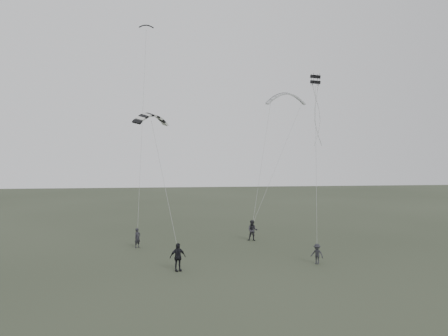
{
  "coord_description": "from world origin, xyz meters",
  "views": [
    {
      "loc": [
        -3.15,
        -32.02,
        8.03
      ],
      "look_at": [
        1.1,
        5.01,
        6.73
      ],
      "focal_mm": 35.0,
      "sensor_mm": 36.0,
      "label": 1
    }
  ],
  "objects": [
    {
      "name": "kite_dark_small",
      "position": [
        -5.71,
        10.3,
        20.11
      ],
      "size": [
        1.4,
        0.61,
        0.56
      ],
      "primitive_type": null,
      "rotation": [
        0.26,
        0.0,
        0.07
      ],
      "color": "black",
      "rests_on": "flyer_left"
    },
    {
      "name": "flyer_right",
      "position": [
        3.95,
        6.98,
        0.94
      ],
      "size": [
        1.06,
        0.91,
        1.89
      ],
      "primitive_type": "imported",
      "rotation": [
        0.0,
        0.0,
        -0.24
      ],
      "color": "#27262C",
      "rests_on": "ground"
    },
    {
      "name": "flyer_far",
      "position": [
        7.08,
        -1.78,
        0.73
      ],
      "size": [
        1.07,
        1.04,
        1.47
      ],
      "primitive_type": "imported",
      "rotation": [
        0.0,
        0.0,
        -0.73
      ],
      "color": "#25252A",
      "rests_on": "ground"
    },
    {
      "name": "kite_box",
      "position": [
        8.21,
        2.31,
        13.95
      ],
      "size": [
        0.82,
        0.88,
        0.79
      ],
      "primitive_type": null,
      "rotation": [
        0.18,
        0.0,
        0.42
      ],
      "color": "black",
      "rests_on": "flyer_far"
    },
    {
      "name": "kite_pale_large",
      "position": [
        9.38,
        16.04,
        14.64
      ],
      "size": [
        4.54,
        1.48,
        1.96
      ],
      "primitive_type": null,
      "rotation": [
        0.18,
        0.0,
        0.03
      ],
      "color": "#B4B7BA",
      "rests_on": "flyer_right"
    },
    {
      "name": "flyer_center",
      "position": [
        -2.93,
        -2.52,
        0.95
      ],
      "size": [
        1.21,
        0.81,
        1.91
      ],
      "primitive_type": "imported",
      "rotation": [
        0.0,
        0.0,
        0.34
      ],
      "color": "black",
      "rests_on": "ground"
    },
    {
      "name": "flyer_left",
      "position": [
        -6.25,
        5.2,
        0.83
      ],
      "size": [
        0.7,
        0.71,
        1.66
      ],
      "primitive_type": "imported",
      "rotation": [
        0.0,
        0.0,
        0.82
      ],
      "color": "#232228",
      "rests_on": "ground"
    },
    {
      "name": "ground",
      "position": [
        0.0,
        0.0,
        0.0
      ],
      "size": [
        140.0,
        140.0,
        0.0
      ],
      "primitive_type": "plane",
      "color": "#2F3726",
      "rests_on": "ground"
    },
    {
      "name": "kite_striped",
      "position": [
        -4.95,
        3.53,
        11.09
      ],
      "size": [
        3.07,
        2.99,
        1.41
      ],
      "primitive_type": null,
      "rotation": [
        0.29,
        0.0,
        0.76
      ],
      "color": "black",
      "rests_on": "flyer_center"
    }
  ]
}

